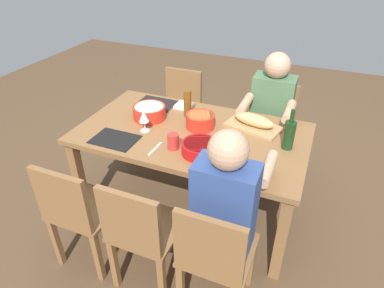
% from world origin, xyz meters
% --- Properties ---
extents(ground_plane, '(8.00, 8.00, 0.00)m').
position_xyz_m(ground_plane, '(0.00, 0.00, 0.00)').
color(ground_plane, brown).
extents(dining_table, '(1.68, 0.95, 0.74)m').
position_xyz_m(dining_table, '(0.00, 0.00, 0.65)').
color(dining_table, olive).
rests_on(dining_table, ground_plane).
extents(chair_near_center, '(0.40, 0.40, 0.85)m').
position_xyz_m(chair_near_center, '(0.00, -0.80, 0.48)').
color(chair_near_center, olive).
rests_on(chair_near_center, ground_plane).
extents(chair_far_right, '(0.40, 0.40, 0.85)m').
position_xyz_m(chair_far_right, '(0.46, 0.80, 0.48)').
color(chair_far_right, olive).
rests_on(chair_far_right, ground_plane).
extents(diner_far_right, '(0.41, 0.53, 1.20)m').
position_xyz_m(diner_far_right, '(0.46, 0.62, 0.70)').
color(diner_far_right, '#2D2D38').
rests_on(diner_far_right, ground_plane).
extents(chair_near_right, '(0.40, 0.40, 0.85)m').
position_xyz_m(chair_near_right, '(0.46, -0.80, 0.48)').
color(chair_near_right, olive).
rests_on(chair_near_right, ground_plane).
extents(diner_near_right, '(0.41, 0.53, 1.20)m').
position_xyz_m(diner_near_right, '(0.46, -0.62, 0.70)').
color(diner_near_right, '#2D2D38').
rests_on(diner_near_right, ground_plane).
extents(chair_near_left, '(0.40, 0.40, 0.85)m').
position_xyz_m(chair_near_left, '(-0.46, -0.80, 0.48)').
color(chair_near_left, olive).
rests_on(chair_near_left, ground_plane).
extents(chair_far_left, '(0.40, 0.40, 0.85)m').
position_xyz_m(chair_far_left, '(-0.46, 0.80, 0.48)').
color(chair_far_left, olive).
rests_on(chair_far_left, ground_plane).
extents(serving_bowl_greens, '(0.25, 0.25, 0.08)m').
position_xyz_m(serving_bowl_greens, '(0.16, -0.24, 0.79)').
color(serving_bowl_greens, red).
rests_on(serving_bowl_greens, dining_table).
extents(serving_bowl_pasta, '(0.26, 0.26, 0.10)m').
position_xyz_m(serving_bowl_pasta, '(-0.39, 0.07, 0.80)').
color(serving_bowl_pasta, red).
rests_on(serving_bowl_pasta, dining_table).
extents(serving_bowl_fruit, '(0.22, 0.22, 0.11)m').
position_xyz_m(serving_bowl_fruit, '(0.03, 0.08, 0.80)').
color(serving_bowl_fruit, red).
rests_on(serving_bowl_fruit, dining_table).
extents(cutting_board, '(0.44, 0.31, 0.02)m').
position_xyz_m(cutting_board, '(0.40, 0.23, 0.75)').
color(cutting_board, tan).
rests_on(cutting_board, dining_table).
extents(bread_loaf, '(0.34, 0.18, 0.09)m').
position_xyz_m(bread_loaf, '(0.40, 0.23, 0.81)').
color(bread_loaf, tan).
rests_on(bread_loaf, cutting_board).
extents(wine_bottle, '(0.08, 0.08, 0.29)m').
position_xyz_m(wine_bottle, '(0.69, 0.04, 0.85)').
color(wine_bottle, '#193819').
rests_on(wine_bottle, dining_table).
extents(beer_bottle, '(0.06, 0.06, 0.22)m').
position_xyz_m(beer_bottle, '(-0.13, 0.21, 0.85)').
color(beer_bottle, brown).
rests_on(beer_bottle, dining_table).
extents(wine_glass, '(0.08, 0.08, 0.17)m').
position_xyz_m(wine_glass, '(-0.33, -0.13, 0.86)').
color(wine_glass, silver).
rests_on(wine_glass, dining_table).
extents(cup_near_center, '(0.08, 0.08, 0.11)m').
position_xyz_m(cup_near_center, '(-0.03, -0.26, 0.79)').
color(cup_near_center, red).
rests_on(cup_near_center, dining_table).
extents(fork_near_center, '(0.02, 0.17, 0.01)m').
position_xyz_m(fork_near_center, '(-0.14, -0.32, 0.74)').
color(fork_near_center, silver).
rests_on(fork_near_center, dining_table).
extents(placemat_near_right, '(0.32, 0.23, 0.01)m').
position_xyz_m(placemat_near_right, '(0.46, -0.32, 0.74)').
color(placemat_near_right, maroon).
rests_on(placemat_near_right, dining_table).
extents(placemat_near_left, '(0.32, 0.23, 0.01)m').
position_xyz_m(placemat_near_left, '(-0.46, -0.32, 0.74)').
color(placemat_near_left, black).
rests_on(placemat_near_left, dining_table).
extents(placemat_far_left, '(0.32, 0.23, 0.01)m').
position_xyz_m(placemat_far_left, '(-0.46, 0.32, 0.74)').
color(placemat_far_left, black).
rests_on(placemat_far_left, dining_table).
extents(napkin_stack, '(0.14, 0.14, 0.02)m').
position_xyz_m(napkin_stack, '(-0.22, 0.35, 0.75)').
color(napkin_stack, white).
rests_on(napkin_stack, dining_table).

